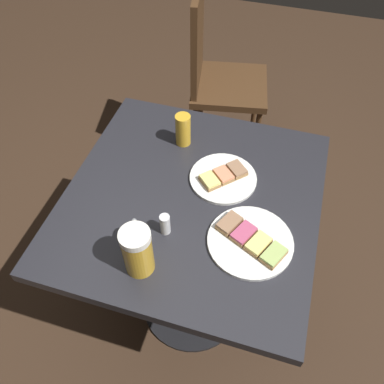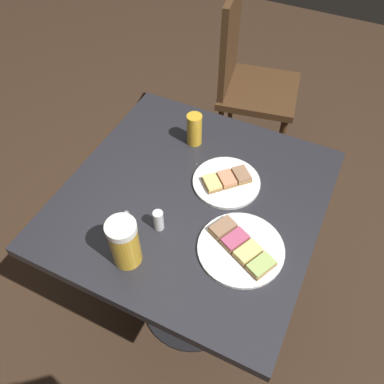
{
  "view_description": "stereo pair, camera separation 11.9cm",
  "coord_description": "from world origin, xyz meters",
  "views": [
    {
      "loc": [
        -0.72,
        -0.22,
        1.72
      ],
      "look_at": [
        0.0,
        0.0,
        0.8
      ],
      "focal_mm": 37.0,
      "sensor_mm": 36.0,
      "label": 1
    },
    {
      "loc": [
        -0.68,
        -0.33,
        1.72
      ],
      "look_at": [
        0.0,
        0.0,
        0.8
      ],
      "focal_mm": 37.0,
      "sensor_mm": 36.0,
      "label": 2
    }
  ],
  "objects": [
    {
      "name": "plate_near",
      "position": [
        -0.11,
        -0.2,
        0.79
      ],
      "size": [
        0.24,
        0.24,
        0.03
      ],
      "color": "white",
      "rests_on": "cafe_table"
    },
    {
      "name": "beer_glass_small",
      "position": [
        0.22,
        0.1,
        0.84
      ],
      "size": [
        0.05,
        0.05,
        0.11
      ],
      "primitive_type": "cylinder",
      "color": "gold",
      "rests_on": "cafe_table"
    },
    {
      "name": "cafe_chair",
      "position": [
        0.97,
        0.16,
        0.56
      ],
      "size": [
        0.44,
        0.44,
        0.97
      ],
      "rotation": [
        0.0,
        0.0,
        -2.95
      ],
      "color": "#472D19",
      "rests_on": "ground_plane"
    },
    {
      "name": "beer_mug",
      "position": [
        -0.26,
        0.06,
        0.86
      ],
      "size": [
        0.13,
        0.09,
        0.15
      ],
      "color": "gold",
      "rests_on": "cafe_table"
    },
    {
      "name": "plate_far",
      "position": [
        0.09,
        -0.07,
        0.79
      ],
      "size": [
        0.21,
        0.21,
        0.03
      ],
      "color": "white",
      "rests_on": "cafe_table"
    },
    {
      "name": "salt_shaker",
      "position": [
        -0.14,
        0.03,
        0.81
      ],
      "size": [
        0.03,
        0.03,
        0.07
      ],
      "primitive_type": "cylinder",
      "color": "silver",
      "rests_on": "cafe_table"
    },
    {
      "name": "cafe_table",
      "position": [
        0.0,
        0.0,
        0.62
      ],
      "size": [
        0.78,
        0.77,
        0.78
      ],
      "color": "black",
      "rests_on": "ground_plane"
    },
    {
      "name": "ground_plane",
      "position": [
        0.0,
        0.0,
        0.0
      ],
      "size": [
        6.0,
        6.0,
        0.0
      ],
      "primitive_type": "plane",
      "color": "#382619"
    }
  ]
}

